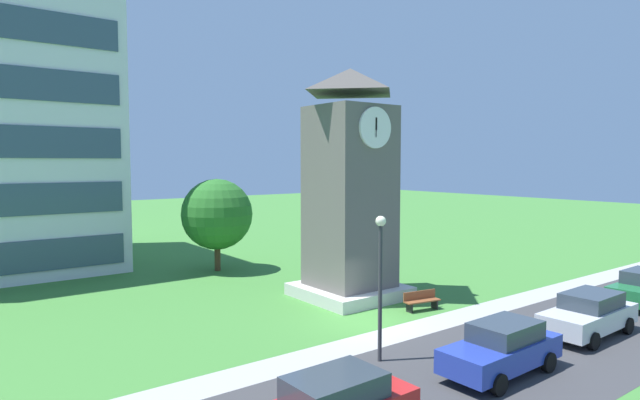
% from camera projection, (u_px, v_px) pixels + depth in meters
% --- Properties ---
extents(ground_plane, '(160.00, 160.00, 0.00)m').
position_uv_depth(ground_plane, '(364.00, 322.00, 22.63)').
color(ground_plane, '#3D7A33').
extents(street_asphalt, '(120.00, 7.20, 0.01)m').
position_uv_depth(street_asphalt, '(491.00, 368.00, 17.56)').
color(street_asphalt, '#38383A').
rests_on(street_asphalt, ground).
extents(kerb_strip, '(120.00, 1.60, 0.01)m').
position_uv_depth(kerb_strip, '(396.00, 334.00, 21.07)').
color(kerb_strip, '#9E9E99').
rests_on(kerb_strip, ground).
extents(clock_tower, '(4.81, 4.81, 11.52)m').
position_uv_depth(clock_tower, '(350.00, 196.00, 26.55)').
color(clock_tower, '#605B56').
rests_on(clock_tower, ground).
extents(park_bench, '(1.86, 0.80, 0.88)m').
position_uv_depth(park_bench, '(421.00, 300.00, 24.43)').
color(park_bench, brown).
rests_on(park_bench, ground).
extents(street_lamp, '(0.36, 0.36, 5.05)m').
position_uv_depth(street_lamp, '(380.00, 270.00, 17.97)').
color(street_lamp, '#333338').
rests_on(street_lamp, ground).
extents(tree_streetside, '(4.46, 4.46, 5.83)m').
position_uv_depth(tree_streetside, '(217.00, 214.00, 33.17)').
color(tree_streetside, '#513823').
rests_on(tree_streetside, ground).
extents(parked_car_blue, '(4.58, 2.01, 1.69)m').
position_uv_depth(parked_car_blue, '(502.00, 348.00, 17.03)').
color(parked_car_blue, '#23389E').
rests_on(parked_car_blue, ground).
extents(parked_car_silver, '(4.82, 2.10, 1.69)m').
position_uv_depth(parked_car_silver, '(589.00, 314.00, 20.87)').
color(parked_car_silver, silver).
rests_on(parked_car_silver, ground).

